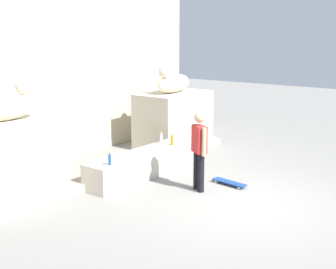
# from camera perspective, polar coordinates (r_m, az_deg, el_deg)

# --- Properties ---
(ground_plane) EXTENTS (40.00, 40.00, 0.00)m
(ground_plane) POSITION_cam_1_polar(r_m,az_deg,el_deg) (8.65, 10.23, -8.92)
(ground_plane) COLOR gray
(facade_wall) EXTENTS (9.91, 0.60, 5.32)m
(facade_wall) POSITION_cam_1_polar(r_m,az_deg,el_deg) (11.72, -14.55, 9.88)
(facade_wall) COLOR #BDB297
(facade_wall) RESTS_ON ground_plane
(pedestal_left) EXTENTS (2.21, 1.30, 1.58)m
(pedestal_left) POSITION_cam_1_polar(r_m,az_deg,el_deg) (9.03, -20.84, -3.35)
(pedestal_left) COLOR beige
(pedestal_left) RESTS_ON ground_plane
(pedestal_right) EXTENTS (2.21, 1.30, 1.58)m
(pedestal_right) POSITION_cam_1_polar(r_m,az_deg,el_deg) (12.67, 0.74, 1.94)
(pedestal_right) COLOR beige
(pedestal_right) RESTS_ON ground_plane
(statue_reclining_right) EXTENTS (1.67, 0.80, 0.78)m
(statue_reclining_right) POSITION_cam_1_polar(r_m,az_deg,el_deg) (12.48, 0.68, 6.76)
(statue_reclining_right) COLOR beige
(statue_reclining_right) RESTS_ON pedestal_right
(ledge_block) EXTENTS (2.96, 0.66, 0.58)m
(ledge_block) POSITION_cam_1_polar(r_m,az_deg,el_deg) (10.02, -3.61, -3.95)
(ledge_block) COLOR beige
(ledge_block) RESTS_ON ground_plane
(skater) EXTENTS (0.36, 0.48, 1.67)m
(skater) POSITION_cam_1_polar(r_m,az_deg,el_deg) (9.01, 4.07, -1.71)
(skater) COLOR black
(skater) RESTS_ON ground_plane
(skateboard) EXTENTS (0.28, 0.82, 0.08)m
(skateboard) POSITION_cam_1_polar(r_m,az_deg,el_deg) (9.63, 7.97, -6.18)
(skateboard) COLOR navy
(skateboard) RESTS_ON ground_plane
(bottle_blue) EXTENTS (0.06, 0.06, 0.27)m
(bottle_blue) POSITION_cam_1_polar(r_m,az_deg,el_deg) (9.03, -7.59, -3.26)
(bottle_blue) COLOR #194C99
(bottle_blue) RESTS_ON ledge_block
(bottle_clear) EXTENTS (0.08, 0.08, 0.28)m
(bottle_clear) POSITION_cam_1_polar(r_m,az_deg,el_deg) (10.73, -0.87, -0.55)
(bottle_clear) COLOR silver
(bottle_clear) RESTS_ON ledge_block
(bottle_orange) EXTENTS (0.07, 0.07, 0.29)m
(bottle_orange) POSITION_cam_1_polar(r_m,az_deg,el_deg) (10.57, 0.53, -0.75)
(bottle_orange) COLOR orange
(bottle_orange) RESTS_ON ledge_block
(stair_step) EXTENTS (7.70, 0.50, 0.17)m
(stair_step) POSITION_cam_1_polar(r_m,az_deg,el_deg) (10.38, -5.50, -4.58)
(stair_step) COLOR #A9A08F
(stair_step) RESTS_ON ground_plane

